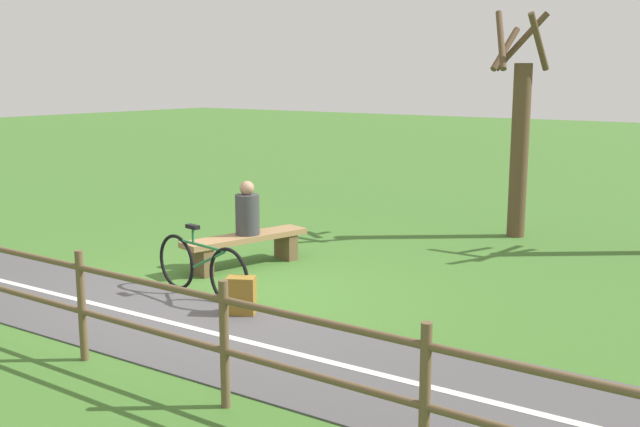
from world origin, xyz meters
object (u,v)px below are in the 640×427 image
object	(u,v)px
backpack	(241,296)
person_seated	(247,212)
bicycle	(202,268)
bench	(245,244)
tree_by_path	(519,135)

from	to	relation	value
backpack	person_seated	bearing A→B (deg)	-140.72
bicycle	backpack	distance (m)	0.90
person_seated	backpack	distance (m)	2.31
backpack	bicycle	bearing A→B (deg)	-104.84
bench	backpack	distance (m)	2.21
backpack	tree_by_path	distance (m)	6.24
person_seated	tree_by_path	size ratio (longest dim) A/B	0.20
bicycle	backpack	bearing A→B (deg)	-6.77
bench	person_seated	bearing A→B (deg)	-180.00
bench	bicycle	xyz separation A→B (m)	(1.46, 0.57, 0.05)
person_seated	tree_by_path	world-z (taller)	tree_by_path
person_seated	bicycle	size ratio (longest dim) A/B	0.44
bench	bicycle	world-z (taller)	bicycle
person_seated	backpack	bearing A→B (deg)	53.48
bench	backpack	world-z (taller)	bench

